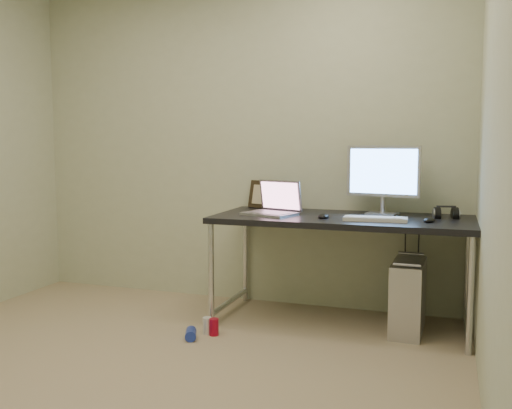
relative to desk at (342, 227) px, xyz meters
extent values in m
plane|color=tan|center=(-0.88, -1.37, -0.68)|extent=(3.50, 3.50, 0.00)
cube|color=beige|center=(-0.88, 0.38, 0.57)|extent=(3.50, 0.02, 2.50)
cube|color=beige|center=(0.87, -1.37, 0.57)|extent=(0.02, 3.50, 2.50)
cube|color=black|center=(0.00, 0.00, 0.05)|extent=(1.73, 0.76, 0.04)
cylinder|color=silver|center=(-0.83, -0.34, -0.32)|extent=(0.04, 0.04, 0.71)
cylinder|color=silver|center=(-0.83, 0.34, -0.32)|extent=(0.04, 0.04, 0.71)
cylinder|color=silver|center=(0.83, -0.34, -0.32)|extent=(0.04, 0.04, 0.71)
cylinder|color=silver|center=(0.83, 0.34, -0.32)|extent=(0.04, 0.04, 0.71)
cylinder|color=silver|center=(-0.83, 0.00, -0.60)|extent=(0.04, 0.68, 0.04)
cylinder|color=silver|center=(0.83, 0.00, -0.60)|extent=(0.04, 0.68, 0.04)
cube|color=silver|center=(0.45, -0.04, -0.44)|extent=(0.21, 0.46, 0.47)
cylinder|color=#BCBBC4|center=(0.45, -0.23, -0.18)|extent=(0.17, 0.03, 0.02)
cylinder|color=#BCBBC4|center=(0.45, 0.15, -0.18)|extent=(0.17, 0.03, 0.02)
cylinder|color=black|center=(0.40, 0.33, -0.28)|extent=(0.01, 0.16, 0.69)
cylinder|color=black|center=(0.49, 0.31, -0.30)|extent=(0.02, 0.11, 0.71)
cylinder|color=#AB0A25|center=(-0.73, -0.51, -0.62)|extent=(0.08, 0.08, 0.11)
cylinder|color=silver|center=(-0.79, -0.50, -0.62)|extent=(0.08, 0.08, 0.11)
cylinder|color=#2237AF|center=(-0.84, -0.63, -0.64)|extent=(0.11, 0.14, 0.07)
cube|color=#BCBBC4|center=(-0.49, -0.09, 0.08)|extent=(0.40, 0.33, 0.02)
cube|color=gray|center=(-0.49, -0.09, 0.09)|extent=(0.35, 0.28, 0.00)
cube|color=gray|center=(-0.45, 0.04, 0.20)|extent=(0.34, 0.15, 0.22)
cube|color=#855467|center=(-0.45, 0.03, 0.20)|extent=(0.30, 0.13, 0.19)
cube|color=#BCBBC4|center=(0.25, 0.18, 0.08)|extent=(0.23, 0.18, 0.01)
cylinder|color=#BCBBC4|center=(0.25, 0.20, 0.14)|extent=(0.03, 0.03, 0.11)
cube|color=#BCBBC4|center=(0.25, 0.19, 0.38)|extent=(0.51, 0.12, 0.35)
cube|color=#568DDA|center=(0.25, 0.17, 0.38)|extent=(0.46, 0.08, 0.31)
cube|color=silver|center=(0.24, -0.15, 0.08)|extent=(0.41, 0.15, 0.02)
ellipsoid|color=black|center=(0.57, -0.10, 0.09)|extent=(0.09, 0.12, 0.04)
ellipsoid|color=black|center=(-0.10, -0.12, 0.09)|extent=(0.08, 0.12, 0.04)
cylinder|color=black|center=(0.61, 0.13, 0.10)|extent=(0.06, 0.10, 0.10)
cylinder|color=black|center=(0.73, 0.13, 0.10)|extent=(0.06, 0.10, 0.10)
cube|color=black|center=(0.67, 0.13, 0.15)|extent=(0.12, 0.04, 0.01)
cube|color=black|center=(-0.66, 0.30, 0.18)|extent=(0.27, 0.16, 0.21)
cylinder|color=silver|center=(-0.39, 0.29, 0.11)|extent=(0.01, 0.01, 0.08)
cylinder|color=silver|center=(-0.39, 0.29, 0.16)|extent=(0.04, 0.04, 0.04)
camera|label=1|loc=(0.69, -3.83, 0.57)|focal=40.00mm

